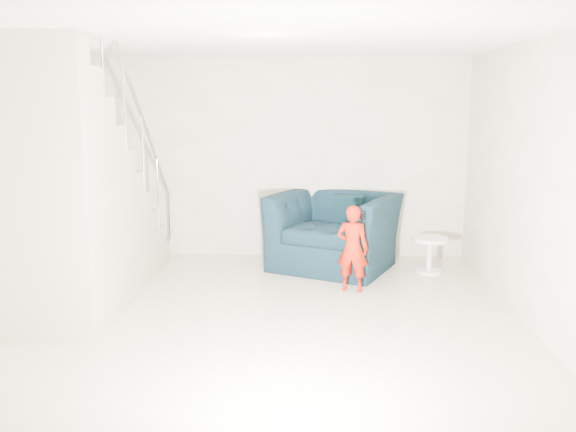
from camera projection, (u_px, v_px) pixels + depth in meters
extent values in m
plane|color=tan|center=(267.00, 326.00, 5.84)|extent=(5.50, 5.50, 0.00)
plane|color=silver|center=(265.00, 34.00, 5.34)|extent=(5.50, 5.50, 0.00)
plane|color=#A19683|center=(282.00, 159.00, 8.29)|extent=(5.00, 0.00, 5.00)
plane|color=#A19683|center=(223.00, 267.00, 2.89)|extent=(5.00, 0.00, 5.00)
plane|color=#A19683|center=(0.00, 185.00, 5.69)|extent=(0.00, 5.50, 5.50)
plane|color=#A19683|center=(542.00, 188.00, 5.49)|extent=(0.00, 5.50, 5.50)
imported|color=black|center=(334.00, 231.00, 7.84)|extent=(1.86, 1.77, 0.95)
imported|color=#8F2204|center=(352.00, 248.00, 6.84)|extent=(0.41, 0.32, 0.99)
cylinder|color=silver|center=(430.00, 239.00, 7.59)|extent=(0.45, 0.45, 0.05)
cylinder|color=silver|center=(429.00, 257.00, 7.63)|extent=(0.07, 0.07, 0.41)
cylinder|color=silver|center=(429.00, 271.00, 7.67)|extent=(0.32, 0.32, 0.03)
cube|color=#ADA089|center=(132.00, 251.00, 8.21)|extent=(1.00, 0.30, 0.27)
cube|color=#ADA089|center=(125.00, 247.00, 7.89)|extent=(1.00, 0.30, 0.54)
cube|color=#ADA089|center=(117.00, 242.00, 7.57)|extent=(1.00, 0.30, 0.81)
cube|color=#ADA089|center=(109.00, 236.00, 7.25)|extent=(1.00, 0.30, 1.08)
cube|color=#ADA089|center=(99.00, 230.00, 6.93)|extent=(1.00, 0.30, 1.35)
cube|color=#ADA089|center=(89.00, 224.00, 6.61)|extent=(1.00, 0.30, 1.62)
cube|color=#ADA089|center=(78.00, 217.00, 6.29)|extent=(1.00, 0.30, 1.89)
cube|color=#ADA089|center=(65.00, 209.00, 5.97)|extent=(1.00, 0.30, 2.16)
cube|color=#ADA089|center=(51.00, 201.00, 5.65)|extent=(1.00, 0.30, 2.43)
cube|color=#ADA089|center=(36.00, 191.00, 5.33)|extent=(1.00, 0.30, 2.70)
cylinder|color=silver|center=(132.00, 89.00, 6.47)|extent=(0.04, 3.03, 2.73)
cylinder|color=silver|center=(171.00, 223.00, 8.27)|extent=(0.04, 0.04, 1.00)
cube|color=black|center=(348.00, 209.00, 8.02)|extent=(0.38, 0.18, 0.37)
cube|color=black|center=(286.00, 221.00, 7.89)|extent=(0.05, 0.45, 0.50)
cube|color=black|center=(362.00, 217.00, 6.72)|extent=(0.03, 0.05, 0.10)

